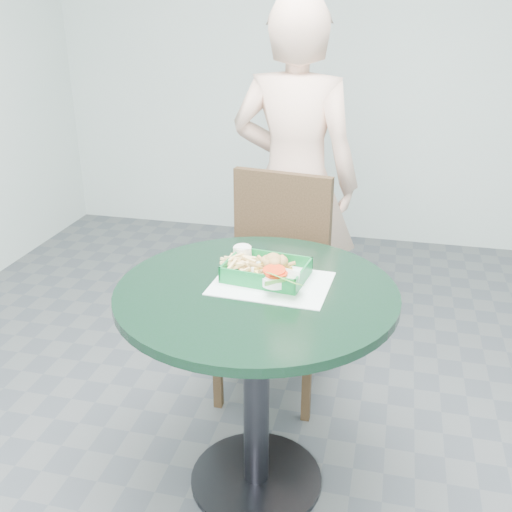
% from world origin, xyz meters
% --- Properties ---
extents(floor, '(4.00, 5.00, 0.02)m').
position_xyz_m(floor, '(0.00, 0.00, 0.00)').
color(floor, '#303335').
rests_on(floor, ground).
extents(wall_back, '(4.00, 0.04, 2.80)m').
position_xyz_m(wall_back, '(0.00, 2.50, 1.40)').
color(wall_back, silver).
rests_on(wall_back, ground).
extents(cafe_table, '(0.88, 0.88, 0.75)m').
position_xyz_m(cafe_table, '(0.00, 0.00, 0.58)').
color(cafe_table, '#242429').
rests_on(cafe_table, floor).
extents(dining_chair, '(0.43, 0.43, 0.93)m').
position_xyz_m(dining_chair, '(-0.07, 0.66, 0.53)').
color(dining_chair, black).
rests_on(dining_chair, floor).
extents(diner_person, '(0.68, 0.49, 1.77)m').
position_xyz_m(diner_person, '(-0.06, 1.02, 0.89)').
color(diner_person, beige).
rests_on(diner_person, floor).
extents(placemat, '(0.38, 0.29, 0.00)m').
position_xyz_m(placemat, '(0.04, 0.04, 0.75)').
color(placemat, silver).
rests_on(placemat, cafe_table).
extents(food_basket, '(0.25, 0.19, 0.05)m').
position_xyz_m(food_basket, '(0.01, 0.08, 0.77)').
color(food_basket, '#0C6A2C').
rests_on(food_basket, placemat).
extents(crab_sandwich, '(0.12, 0.12, 0.07)m').
position_xyz_m(crab_sandwich, '(0.04, 0.08, 0.80)').
color(crab_sandwich, '#E2BF4C').
rests_on(crab_sandwich, food_basket).
extents(fries_pile, '(0.11, 0.12, 0.04)m').
position_xyz_m(fries_pile, '(-0.08, 0.08, 0.79)').
color(fries_pile, '#F1CC7E').
rests_on(fries_pile, food_basket).
extents(sauce_ramekin, '(0.06, 0.06, 0.03)m').
position_xyz_m(sauce_ramekin, '(-0.10, 0.15, 0.80)').
color(sauce_ramekin, white).
rests_on(sauce_ramekin, food_basket).
extents(garnish_cup, '(0.13, 0.12, 0.05)m').
position_xyz_m(garnish_cup, '(0.07, 0.01, 0.79)').
color(garnish_cup, white).
rests_on(garnish_cup, food_basket).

